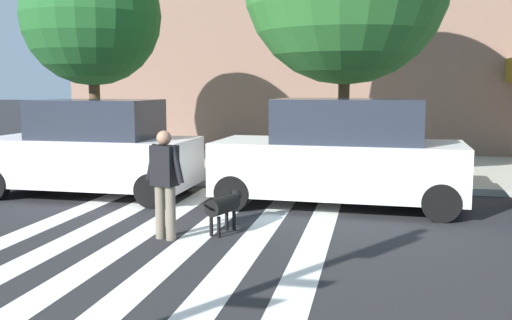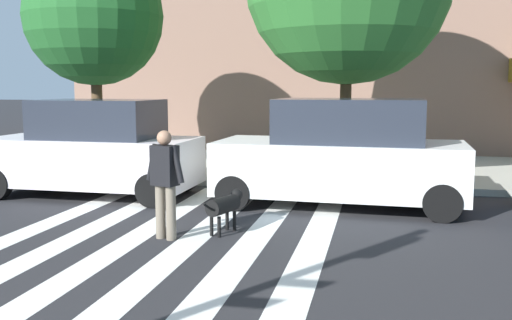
{
  "view_description": "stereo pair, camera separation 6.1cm",
  "coord_description": "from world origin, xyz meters",
  "px_view_note": "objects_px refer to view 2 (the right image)",
  "views": [
    {
      "loc": [
        4.28,
        -1.4,
        2.29
      ],
      "look_at": [
        2.66,
        6.45,
        1.26
      ],
      "focal_mm": 40.36,
      "sensor_mm": 36.0,
      "label": 1
    },
    {
      "loc": [
        4.34,
        -1.39,
        2.29
      ],
      "look_at": [
        2.66,
        6.45,
        1.26
      ],
      "focal_mm": 40.36,
      "sensor_mm": 36.0,
      "label": 2
    }
  ],
  "objects_px": {
    "pedestrian_dog_walker": "(165,178)",
    "dog_on_leash": "(225,205)",
    "parked_car_behind_first": "(94,150)",
    "parked_car_third_in_line": "(342,155)",
    "street_tree_nearest": "(94,17)"
  },
  "relations": [
    {
      "from": "street_tree_nearest",
      "to": "dog_on_leash",
      "type": "relative_size",
      "value": 5.65
    },
    {
      "from": "parked_car_third_in_line",
      "to": "street_tree_nearest",
      "type": "relative_size",
      "value": 0.84
    },
    {
      "from": "pedestrian_dog_walker",
      "to": "dog_on_leash",
      "type": "relative_size",
      "value": 1.64
    },
    {
      "from": "pedestrian_dog_walker",
      "to": "dog_on_leash",
      "type": "xyz_separation_m",
      "value": [
        0.78,
        0.53,
        -0.48
      ]
    },
    {
      "from": "parked_car_third_in_line",
      "to": "street_tree_nearest",
      "type": "bearing_deg",
      "value": 157.07
    },
    {
      "from": "parked_car_behind_first",
      "to": "pedestrian_dog_walker",
      "type": "xyz_separation_m",
      "value": [
        2.71,
        -2.96,
        -0.04
      ]
    },
    {
      "from": "pedestrian_dog_walker",
      "to": "dog_on_leash",
      "type": "distance_m",
      "value": 1.06
    },
    {
      "from": "pedestrian_dog_walker",
      "to": "parked_car_third_in_line",
      "type": "bearing_deg",
      "value": 50.71
    },
    {
      "from": "parked_car_behind_first",
      "to": "parked_car_third_in_line",
      "type": "height_order",
      "value": "parked_car_third_in_line"
    },
    {
      "from": "parked_car_behind_first",
      "to": "dog_on_leash",
      "type": "xyz_separation_m",
      "value": [
        3.48,
        -2.43,
        -0.52
      ]
    },
    {
      "from": "pedestrian_dog_walker",
      "to": "street_tree_nearest",
      "type": "bearing_deg",
      "value": 125.24
    },
    {
      "from": "parked_car_third_in_line",
      "to": "pedestrian_dog_walker",
      "type": "height_order",
      "value": "parked_car_third_in_line"
    },
    {
      "from": "street_tree_nearest",
      "to": "pedestrian_dog_walker",
      "type": "relative_size",
      "value": 3.44
    },
    {
      "from": "parked_car_behind_first",
      "to": "parked_car_third_in_line",
      "type": "xyz_separation_m",
      "value": [
        5.13,
        -0.0,
        0.03
      ]
    },
    {
      "from": "parked_car_third_in_line",
      "to": "dog_on_leash",
      "type": "xyz_separation_m",
      "value": [
        -1.65,
        -2.43,
        -0.55
      ]
    }
  ]
}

